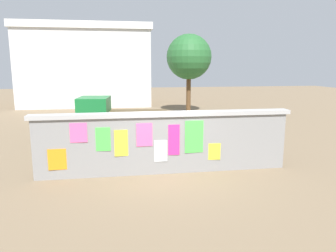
% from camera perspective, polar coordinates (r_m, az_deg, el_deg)
% --- Properties ---
extents(ground, '(60.00, 60.00, 0.00)m').
position_cam_1_polar(ground, '(17.35, -4.54, 0.26)').
color(ground, '#7A664C').
extents(poster_wall, '(7.54, 0.42, 1.81)m').
position_cam_1_polar(poster_wall, '(9.38, -0.57, -2.83)').
color(poster_wall, gray).
rests_on(poster_wall, ground).
extents(auto_rickshaw_truck, '(3.75, 1.91, 1.85)m').
position_cam_1_polar(auto_rickshaw_truck, '(13.48, -8.70, 1.07)').
color(auto_rickshaw_truck, black).
rests_on(auto_rickshaw_truck, ground).
extents(motorcycle, '(1.90, 0.56, 0.87)m').
position_cam_1_polar(motorcycle, '(14.26, 5.40, -0.12)').
color(motorcycle, black).
rests_on(motorcycle, ground).
extents(bicycle_near, '(1.71, 0.44, 0.95)m').
position_cam_1_polar(bicycle_near, '(11.57, 3.43, -3.12)').
color(bicycle_near, black).
rests_on(bicycle_near, ground).
extents(bicycle_far, '(1.65, 0.61, 0.95)m').
position_cam_1_polar(bicycle_far, '(11.77, 13.06, -3.14)').
color(bicycle_far, black).
rests_on(bicycle_far, ground).
extents(person_walking, '(0.44, 0.44, 1.62)m').
position_cam_1_polar(person_walking, '(10.85, -3.60, -0.68)').
color(person_walking, '#3F994C').
rests_on(person_walking, ground).
extents(person_bystander, '(0.36, 0.36, 1.62)m').
position_cam_1_polar(person_bystander, '(10.58, -8.46, -1.07)').
color(person_bystander, '#338CBF').
rests_on(person_bystander, ground).
extents(tree_roadside, '(2.93, 2.93, 5.15)m').
position_cam_1_polar(tree_roadside, '(21.41, 3.72, 12.07)').
color(tree_roadside, brown).
rests_on(tree_roadside, ground).
extents(building_background, '(10.08, 6.60, 6.23)m').
position_cam_1_polar(building_background, '(27.42, -14.15, 10.35)').
color(building_background, silver).
rests_on(building_background, ground).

